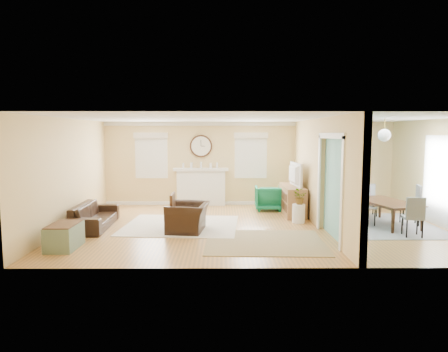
{
  "coord_description": "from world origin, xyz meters",
  "views": [
    {
      "loc": [
        -0.86,
        -9.47,
        2.26
      ],
      "look_at": [
        -0.8,
        0.3,
        1.2
      ],
      "focal_mm": 32.0,
      "sensor_mm": 36.0,
      "label": 1
    }
  ],
  "objects": [
    {
      "name": "garden_stool",
      "position": [
        1.08,
        0.41,
        0.23
      ],
      "size": [
        0.32,
        0.32,
        0.47
      ],
      "primitive_type": "cylinder",
      "color": "white",
      "rests_on": "floor"
    },
    {
      "name": "wall_clock",
      "position": [
        -1.5,
        2.97,
        1.85
      ],
      "size": [
        0.7,
        0.07,
        0.7
      ],
      "color": "#412210",
      "rests_on": "wall_back"
    },
    {
      "name": "ceiling",
      "position": [
        0.0,
        0.0,
        2.6
      ],
      "size": [
        9.0,
        6.0,
        0.02
      ],
      "primitive_type": "cube",
      "color": "white",
      "rests_on": "wall_back"
    },
    {
      "name": "dining_table",
      "position": [
        3.2,
        0.13,
        0.3
      ],
      "size": [
        1.34,
        1.89,
        0.6
      ],
      "primitive_type": "imported",
      "rotation": [
        0.0,
        0.0,
        1.82
      ],
      "color": "#412210",
      "rests_on": "floor"
    },
    {
      "name": "dining_chair_w",
      "position": [
        2.64,
        0.11,
        0.56
      ],
      "size": [
        0.52,
        0.52,
        0.96
      ],
      "color": "white",
      "rests_on": "floor"
    },
    {
      "name": "wall_back",
      "position": [
        0.0,
        3.0,
        1.3
      ],
      "size": [
        9.0,
        0.02,
        2.6
      ],
      "primitive_type": "cube",
      "color": "#DFBB74",
      "rests_on": "ground"
    },
    {
      "name": "floor",
      "position": [
        0.0,
        0.0,
        0.0
      ],
      "size": [
        9.0,
        9.0,
        0.0
      ],
      "primitive_type": "plane",
      "color": "olive",
      "rests_on": "ground"
    },
    {
      "name": "french_doors",
      "position": [
        4.45,
        0.0,
        1.1
      ],
      "size": [
        0.06,
        1.7,
        2.2
      ],
      "color": "white",
      "rests_on": "ground"
    },
    {
      "name": "rug_cream",
      "position": [
        -1.85,
        0.11,
        0.01
      ],
      "size": [
        2.88,
        2.55,
        0.01
      ],
      "primitive_type": "cube",
      "rotation": [
        0.0,
        0.0,
        -0.07
      ],
      "color": "white",
      "rests_on": "floor"
    },
    {
      "name": "wall_right",
      "position": [
        4.5,
        0.0,
        1.3
      ],
      "size": [
        0.02,
        6.0,
        2.6
      ],
      "primitive_type": "cube",
      "color": "#DFBB74",
      "rests_on": "ground"
    },
    {
      "name": "eames_chair",
      "position": [
        -1.63,
        -0.47,
        0.33
      ],
      "size": [
        1.0,
        1.11,
        0.66
      ],
      "primitive_type": "imported",
      "rotation": [
        0.0,
        0.0,
        -1.7
      ],
      "color": "black",
      "rests_on": "floor"
    },
    {
      "name": "partition",
      "position": [
        1.51,
        0.28,
        1.36
      ],
      "size": [
        0.17,
        6.0,
        2.6
      ],
      "color": "#DFBB74",
      "rests_on": "ground"
    },
    {
      "name": "window_left",
      "position": [
        -3.05,
        2.95,
        1.66
      ],
      "size": [
        1.05,
        0.13,
        1.42
      ],
      "color": "white",
      "rests_on": "wall_back"
    },
    {
      "name": "green_chair",
      "position": [
        0.52,
        2.07,
        0.36
      ],
      "size": [
        0.78,
        0.81,
        0.71
      ],
      "primitive_type": "imported",
      "rotation": [
        0.0,
        0.0,
        3.11
      ],
      "color": "#006B44",
      "rests_on": "floor"
    },
    {
      "name": "rug_grey",
      "position": [
        3.2,
        0.13,
        0.01
      ],
      "size": [
        2.24,
        2.8,
        0.01
      ],
      "primitive_type": "cube",
      "color": "gray",
      "rests_on": "floor"
    },
    {
      "name": "window_right",
      "position": [
        0.05,
        2.95,
        1.66
      ],
      "size": [
        1.05,
        0.13,
        1.42
      ],
      "color": "white",
      "rests_on": "wall_back"
    },
    {
      "name": "credenza",
      "position": [
        1.1,
        1.46,
        0.4
      ],
      "size": [
        0.53,
        1.57,
        0.8
      ],
      "color": "#A78151",
      "rests_on": "floor"
    },
    {
      "name": "fireplace",
      "position": [
        -1.5,
        2.88,
        0.6
      ],
      "size": [
        1.7,
        0.3,
        1.17
      ],
      "color": "white",
      "rests_on": "ground"
    },
    {
      "name": "dining_chair_s",
      "position": [
        3.3,
        -0.96,
        0.52
      ],
      "size": [
        0.44,
        0.44,
        0.89
      ],
      "color": "gray",
      "rests_on": "floor"
    },
    {
      "name": "rug_jute",
      "position": [
        0.04,
        -1.41,
        0.01
      ],
      "size": [
        2.5,
        2.07,
        0.01
      ],
      "primitive_type": "cube",
      "rotation": [
        0.0,
        0.0,
        -0.04
      ],
      "color": "#99845A",
      "rests_on": "floor"
    },
    {
      "name": "pendant",
      "position": [
        3.0,
        0.0,
        2.2
      ],
      "size": [
        0.3,
        0.3,
        0.55
      ],
      "color": "gold",
      "rests_on": "ceiling"
    },
    {
      "name": "wall_left",
      "position": [
        -4.5,
        0.0,
        1.3
      ],
      "size": [
        0.02,
        6.0,
        2.6
      ],
      "primitive_type": "cube",
      "color": "#DFBB74",
      "rests_on": "ground"
    },
    {
      "name": "potted_plant",
      "position": [
        1.08,
        0.41,
        0.66
      ],
      "size": [
        0.45,
        0.44,
        0.38
      ],
      "primitive_type": "imported",
      "rotation": [
        0.0,
        0.0,
        2.49
      ],
      "color": "#337F33",
      "rests_on": "garden_stool"
    },
    {
      "name": "wall_front",
      "position": [
        0.0,
        -3.0,
        1.3
      ],
      "size": [
        9.0,
        0.02,
        2.6
      ],
      "primitive_type": "cube",
      "color": "#DFBB74",
      "rests_on": "ground"
    },
    {
      "name": "sofa",
      "position": [
        -3.92,
        -0.06,
        0.29
      ],
      "size": [
        0.83,
        1.99,
        0.57
      ],
      "primitive_type": "imported",
      "rotation": [
        0.0,
        0.0,
        1.6
      ],
      "color": "black",
      "rests_on": "floor"
    },
    {
      "name": "trunk",
      "position": [
        -3.95,
        -1.82,
        0.25
      ],
      "size": [
        0.52,
        0.85,
        0.49
      ],
      "color": "slate",
      "rests_on": "floor"
    },
    {
      "name": "dining_chair_n",
      "position": [
        3.17,
        1.23,
        0.51
      ],
      "size": [
        0.4,
        0.4,
        0.86
      ],
      "color": "gray",
      "rests_on": "floor"
    },
    {
      "name": "tv",
      "position": [
        1.09,
        1.46,
        1.12
      ],
      "size": [
        0.23,
        1.12,
        0.64
      ],
      "primitive_type": "imported",
      "rotation": [
        0.0,
        0.0,
        1.65
      ],
      "color": "black",
      "rests_on": "credenza"
    },
    {
      "name": "dining_chair_e",
      "position": [
        3.78,
        0.17,
        0.58
      ],
      "size": [
        0.53,
        0.53,
        0.99
      ],
      "color": "gray",
      "rests_on": "floor"
    }
  ]
}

